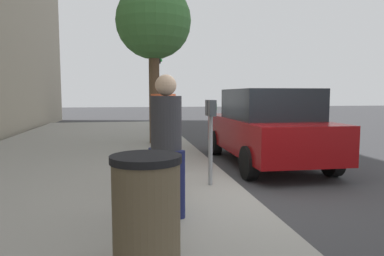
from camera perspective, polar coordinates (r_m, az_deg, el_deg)
The scene contains 9 objects.
ground_plane at distance 5.76m, azimuth 8.44°, elevation -11.16°, with size 80.00×80.00×0.00m, color #38383A.
sidewalk_slab at distance 5.62m, azimuth -22.71°, elevation -11.19°, with size 28.00×6.00×0.15m, color gray.
parking_meter at distance 5.69m, azimuth 3.09°, elevation 0.66°, with size 0.36×0.12×1.41m.
pedestrian_at_meter at distance 5.45m, azimuth -4.69°, elevation 0.74°, with size 0.53×0.39×1.77m.
pedestrian_bystander at distance 4.26m, azimuth -4.26°, elevation -0.92°, with size 0.41×0.43×1.74m.
parked_sedan_near at distance 8.32m, azimuth 12.11°, elevation 0.23°, with size 4.42×2.00×1.77m.
street_tree at distance 10.94m, azimuth -6.33°, elevation 16.77°, with size 2.26×2.26×4.82m.
traffic_signal at distance 14.71m, azimuth -5.97°, elevation 9.14°, with size 0.24×0.44×3.60m.
trash_bin at distance 2.97m, azimuth -7.48°, elevation -14.02°, with size 0.59×0.59×1.01m.
Camera 1 is at (-5.24, 1.74, 1.65)m, focal length 32.47 mm.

